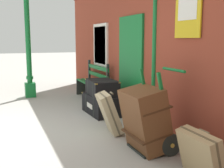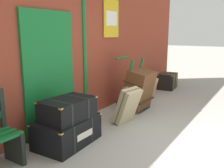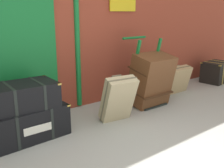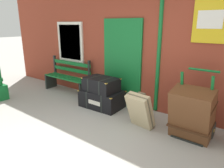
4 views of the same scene
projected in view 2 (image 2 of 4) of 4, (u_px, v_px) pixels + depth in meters
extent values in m
plane|color=#A3A099|center=(201.00, 154.00, 3.56)|extent=(60.00, 60.00, 0.00)
cube|color=brown|center=(64.00, 40.00, 4.60)|extent=(10.40, 0.30, 3.20)
cube|color=#146B2D|center=(50.00, 74.00, 4.15)|extent=(1.10, 0.05, 2.10)
cube|color=#0C401B|center=(50.00, 74.00, 4.15)|extent=(0.06, 0.02, 2.10)
cylinder|color=#146B2D|center=(84.00, 40.00, 4.84)|extent=(0.09, 0.09, 3.14)
cube|color=gold|center=(111.00, 18.00, 5.53)|extent=(0.60, 0.02, 0.84)
cube|color=white|center=(112.00, 18.00, 5.53)|extent=(0.44, 0.01, 0.32)
cube|color=black|center=(14.00, 146.00, 3.32)|extent=(0.06, 0.40, 0.45)
cube|color=black|center=(2.00, 108.00, 3.32)|extent=(0.06, 0.06, 0.56)
cube|color=black|center=(67.00, 131.00, 3.87)|extent=(1.03, 0.69, 0.42)
cube|color=black|center=(58.00, 136.00, 3.68)|extent=(0.07, 0.65, 0.43)
cube|color=black|center=(76.00, 126.00, 4.06)|extent=(0.07, 0.65, 0.43)
cube|color=#B79338|center=(61.00, 134.00, 3.28)|extent=(0.05, 0.05, 0.02)
cube|color=#B79338|center=(100.00, 114.00, 4.09)|extent=(0.05, 0.05, 0.02)
cube|color=#B79338|center=(30.00, 126.00, 3.57)|extent=(0.05, 0.05, 0.02)
cube|color=#B79338|center=(71.00, 108.00, 4.38)|extent=(0.05, 0.05, 0.02)
cube|color=silver|center=(85.00, 135.00, 3.73)|extent=(0.36, 0.01, 0.10)
cube|color=black|center=(68.00, 109.00, 3.78)|extent=(0.82, 0.57, 0.32)
cube|color=black|center=(59.00, 112.00, 3.64)|extent=(0.05, 0.55, 0.33)
cube|color=black|center=(76.00, 106.00, 3.93)|extent=(0.05, 0.55, 0.33)
cube|color=#B79338|center=(61.00, 109.00, 3.31)|extent=(0.05, 0.05, 0.02)
cube|color=#B79338|center=(96.00, 97.00, 3.92)|extent=(0.05, 0.05, 0.02)
cube|color=#B79338|center=(37.00, 103.00, 3.58)|extent=(0.05, 0.05, 0.02)
cube|color=#B79338|center=(73.00, 93.00, 4.20)|extent=(0.05, 0.05, 0.02)
cube|color=black|center=(139.00, 109.00, 5.62)|extent=(0.56, 0.28, 0.03)
cube|color=#146B2D|center=(127.00, 86.00, 5.40)|extent=(0.04, 0.31, 1.18)
cube|color=#146B2D|center=(137.00, 82.00, 5.81)|extent=(0.04, 0.31, 1.18)
cylinder|color=#146B2D|center=(122.00, 58.00, 5.63)|extent=(0.54, 0.04, 0.04)
cylinder|color=black|center=(123.00, 105.00, 5.46)|extent=(0.04, 0.32, 0.32)
cylinder|color=#B79338|center=(123.00, 105.00, 5.46)|extent=(0.07, 0.06, 0.06)
cylinder|color=black|center=(136.00, 98.00, 5.99)|extent=(0.04, 0.32, 0.32)
cylinder|color=#B79338|center=(136.00, 98.00, 5.99)|extent=(0.07, 0.06, 0.06)
cube|color=brown|center=(139.00, 90.00, 5.54)|extent=(0.68, 0.60, 0.95)
cube|color=#432715|center=(139.00, 98.00, 5.58)|extent=(0.70, 0.46, 0.11)
cube|color=#432715|center=(139.00, 81.00, 5.50)|extent=(0.70, 0.46, 0.11)
cube|color=tan|center=(149.00, 89.00, 6.49)|extent=(0.61, 0.31, 0.56)
cylinder|color=brown|center=(148.00, 78.00, 6.45)|extent=(0.16, 0.03, 0.03)
cube|color=brown|center=(149.00, 89.00, 6.49)|extent=(0.62, 0.17, 0.54)
cube|color=tan|center=(127.00, 106.00, 4.71)|extent=(0.52, 0.47, 0.72)
cylinder|color=#71644C|center=(126.00, 88.00, 4.66)|extent=(0.16, 0.05, 0.03)
cube|color=brown|center=(127.00, 106.00, 4.71)|extent=(0.51, 0.33, 0.67)
cube|color=black|center=(167.00, 81.00, 7.72)|extent=(0.72, 0.54, 0.48)
cube|color=#B79338|center=(166.00, 82.00, 7.59)|extent=(0.08, 0.49, 0.49)
cube|color=#B79338|center=(169.00, 80.00, 7.85)|extent=(0.08, 0.49, 0.49)
cube|color=#B79338|center=(172.00, 76.00, 7.30)|extent=(0.05, 0.05, 0.02)
cube|color=#B79338|center=(177.00, 73.00, 7.85)|extent=(0.05, 0.05, 0.02)
cube|color=#B79338|center=(158.00, 75.00, 7.49)|extent=(0.05, 0.05, 0.02)
cube|color=#B79338|center=(164.00, 72.00, 8.05)|extent=(0.05, 0.05, 0.02)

